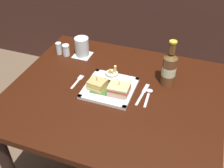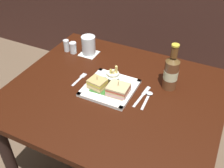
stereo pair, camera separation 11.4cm
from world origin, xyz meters
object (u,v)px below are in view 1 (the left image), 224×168
(spoon, at_px, (149,93))
(salt_shaker, at_px, (59,49))
(dining_table, at_px, (114,109))
(sandwich_half_left, at_px, (97,85))
(square_plate, at_px, (110,88))
(beer_bottle, at_px, (169,68))
(sandwich_half_right, at_px, (119,89))
(knife, at_px, (143,93))
(fork, at_px, (78,81))
(pepper_shaker, at_px, (66,51))
(water_glass, at_px, (82,48))
(fries_cup, at_px, (112,76))

(spoon, xyz_separation_m, salt_shaker, (-0.59, 0.19, 0.03))
(dining_table, relative_size, sandwich_half_left, 11.42)
(square_plate, relative_size, beer_bottle, 0.99)
(sandwich_half_right, bearing_deg, beer_bottle, 39.82)
(square_plate, bearing_deg, knife, 8.17)
(fork, height_order, pepper_shaker, pepper_shaker)
(sandwich_half_right, distance_m, water_glass, 0.42)
(salt_shaker, bearing_deg, sandwich_half_left, -35.13)
(sandwich_half_right, height_order, knife, sandwich_half_right)
(beer_bottle, height_order, spoon, beer_bottle)
(beer_bottle, distance_m, knife, 0.18)
(water_glass, relative_size, pepper_shaker, 1.63)
(sandwich_half_right, height_order, water_glass, water_glass)
(spoon, bearing_deg, sandwich_half_right, -157.80)
(sandwich_half_right, relative_size, salt_shaker, 1.41)
(knife, bearing_deg, salt_shaker, 161.12)
(water_glass, bearing_deg, knife, -27.54)
(dining_table, distance_m, sandwich_half_right, 0.16)
(dining_table, distance_m, fries_cup, 0.18)
(beer_bottle, bearing_deg, spoon, -120.81)
(dining_table, xyz_separation_m, fork, (-0.21, 0.02, 0.12))
(salt_shaker, bearing_deg, beer_bottle, -6.23)
(sandwich_half_left, distance_m, fries_cup, 0.09)
(beer_bottle, relative_size, knife, 1.41)
(square_plate, bearing_deg, water_glass, 136.80)
(beer_bottle, height_order, pepper_shaker, beer_bottle)
(beer_bottle, xyz_separation_m, spoon, (-0.07, -0.11, -0.09))
(square_plate, distance_m, knife, 0.17)
(fries_cup, bearing_deg, beer_bottle, 21.02)
(square_plate, height_order, fork, square_plate)
(spoon, bearing_deg, pepper_shaker, 161.12)
(sandwich_half_left, xyz_separation_m, beer_bottle, (0.32, 0.17, 0.06))
(sandwich_half_right, bearing_deg, sandwich_half_left, -180.00)
(square_plate, relative_size, fork, 2.01)
(salt_shaker, bearing_deg, knife, -18.88)
(beer_bottle, bearing_deg, dining_table, -146.69)
(fork, bearing_deg, beer_bottle, 17.36)
(sandwich_half_left, relative_size, water_glass, 0.82)
(beer_bottle, relative_size, pepper_shaker, 3.62)
(fries_cup, bearing_deg, sandwich_half_right, -48.10)
(dining_table, xyz_separation_m, water_glass, (-0.29, 0.25, 0.17))
(pepper_shaker, bearing_deg, sandwich_half_right, -30.51)
(water_glass, distance_m, salt_shaker, 0.14)
(square_plate, height_order, beer_bottle, beer_bottle)
(salt_shaker, bearing_deg, pepper_shaker, 0.00)
(dining_table, height_order, beer_bottle, beer_bottle)
(beer_bottle, height_order, salt_shaker, beer_bottle)
(fries_cup, bearing_deg, dining_table, -58.56)
(beer_bottle, bearing_deg, sandwich_half_right, -140.18)
(sandwich_half_right, distance_m, beer_bottle, 0.27)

